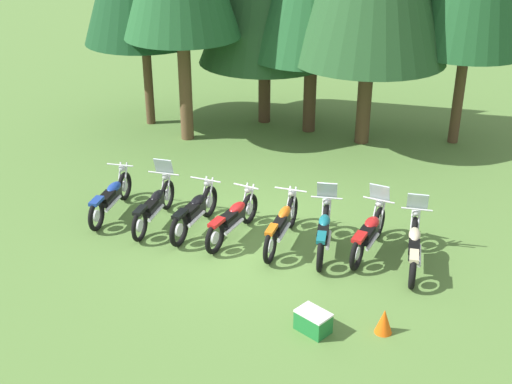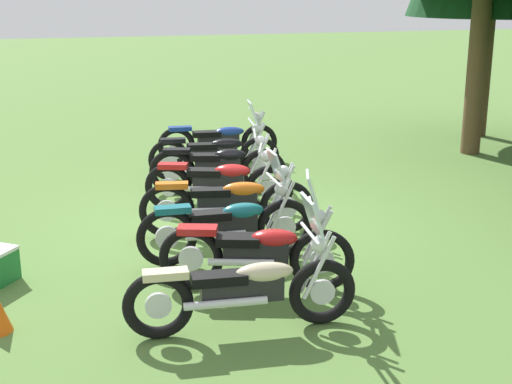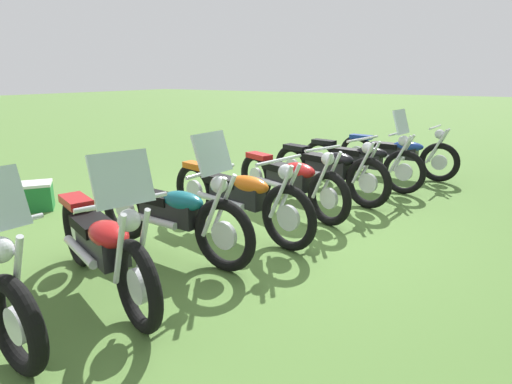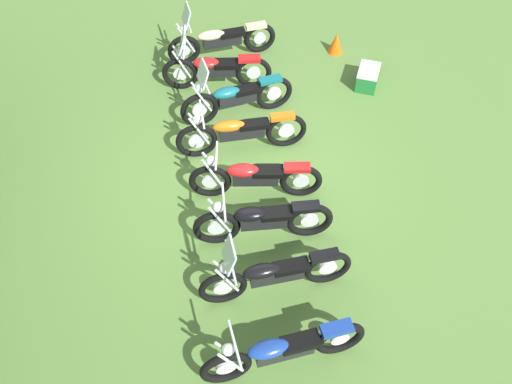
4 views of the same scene
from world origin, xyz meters
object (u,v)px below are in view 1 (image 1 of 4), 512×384
Objects in this scene: motorcycle_0 at (111,197)px; motorcycle_3 at (233,219)px; motorcycle_2 at (195,211)px; motorcycle_6 at (369,232)px; motorcycle_4 at (282,224)px; motorcycle_7 at (414,246)px; motorcycle_5 at (324,232)px; motorcycle_1 at (155,205)px; traffic_cone at (384,321)px; picnic_cooler at (313,321)px.

motorcycle_0 is 3.16m from motorcycle_3.
motorcycle_6 is at bearing -82.29° from motorcycle_2.
motorcycle_2 is 0.93× the size of motorcycle_4.
motorcycle_0 is at bearing 96.74° from motorcycle_3.
motorcycle_2 is at bearing 84.74° from motorcycle_7.
motorcycle_5 is at bearing -86.31° from motorcycle_2.
motorcycle_7 is at bearing -97.46° from motorcycle_5.
motorcycle_1 reaches higher than traffic_cone.
motorcycle_3 is at bearing 93.73° from motorcycle_4.
motorcycle_3 is at bearing 121.23° from picnic_cooler.
motorcycle_1 is 1.06× the size of motorcycle_2.
motorcycle_2 is 4.49m from picnic_cooler.
motorcycle_1 is (1.16, -0.33, 0.03)m from motorcycle_0.
motorcycle_2 is at bearing 101.81° from motorcycle_6.
motorcycle_4 is at bearing 84.24° from motorcycle_7.
motorcycle_1 reaches higher than motorcycle_7.
motorcycle_2 reaches higher than traffic_cone.
motorcycle_6 reaches higher than motorcycle_2.
motorcycle_6 is 4.42× the size of traffic_cone.
motorcycle_1 is 1.04× the size of motorcycle_5.
motorcycle_3 is at bearing 135.92° from traffic_cone.
motorcycle_5 is 1.06× the size of motorcycle_6.
motorcycle_1 is 3.21× the size of picnic_cooler.
motorcycle_2 is at bearing -98.33° from motorcycle_0.
motorcycle_3 is (3.07, -0.75, 0.01)m from motorcycle_0.
motorcycle_7 is at bearing 52.14° from picnic_cooler.
motorcycle_2 is 0.94× the size of motorcycle_7.
picnic_cooler is at bearing -125.00° from motorcycle_2.
picnic_cooler is 1.52× the size of traffic_cone.
picnic_cooler is at bearing -179.00° from motorcycle_5.
motorcycle_4 is at bearing -85.03° from motorcycle_2.
motorcycle_5 reaches higher than motorcycle_3.
picnic_cooler is (1.96, -3.23, -0.26)m from motorcycle_3.
picnic_cooler is (-1.04, -2.93, -0.28)m from motorcycle_6.
picnic_cooler is at bearing -125.01° from motorcycle_1.
motorcycle_4 is 3.20m from picnic_cooler.
motorcycle_2 is 4.61× the size of traffic_cone.
motorcycle_3 reaches higher than motorcycle_0.
traffic_cone is at bearing -116.26° from motorcycle_1.
motorcycle_4 is 0.95m from motorcycle_5.
motorcycle_3 is 2.98× the size of picnic_cooler.
motorcycle_5 is (3.94, -0.80, 0.00)m from motorcycle_1.
motorcycle_3 is 3.78m from picnic_cooler.
motorcycle_6 is (3.91, -0.51, 0.01)m from motorcycle_2.
motorcycle_2 is (1.00, -0.21, -0.00)m from motorcycle_1.
motorcycle_5 reaches higher than motorcycle_7.
motorcycle_7 is at bearing -89.93° from motorcycle_4.
motorcycle_5 reaches higher than traffic_cone.
motorcycle_7 reaches higher than motorcycle_2.
motorcycle_1 reaches higher than motorcycle_4.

